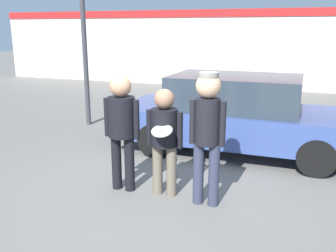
{
  "coord_description": "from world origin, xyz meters",
  "views": [
    {
      "loc": [
        1.99,
        -4.95,
        2.41
      ],
      "look_at": [
        0.15,
        0.03,
        1.02
      ],
      "focal_mm": 40.0,
      "sensor_mm": 36.0,
      "label": 1
    }
  ],
  "objects_px": {
    "person_middle_with_frisbee": "(164,133)",
    "person_left": "(122,122)",
    "person_right": "(207,126)",
    "parked_car_near": "(238,115)"
  },
  "relations": [
    {
      "from": "person_left",
      "to": "person_middle_with_frisbee",
      "type": "height_order",
      "value": "person_left"
    },
    {
      "from": "person_middle_with_frisbee",
      "to": "person_left",
      "type": "bearing_deg",
      "value": -175.96
    },
    {
      "from": "person_middle_with_frisbee",
      "to": "parked_car_near",
      "type": "distance_m",
      "value": 2.46
    },
    {
      "from": "person_middle_with_frisbee",
      "to": "person_right",
      "type": "relative_size",
      "value": 0.86
    },
    {
      "from": "person_left",
      "to": "person_right",
      "type": "xyz_separation_m",
      "value": [
        1.31,
        -0.05,
        0.07
      ]
    },
    {
      "from": "person_middle_with_frisbee",
      "to": "parked_car_near",
      "type": "xyz_separation_m",
      "value": [
        0.64,
        2.37,
        -0.19
      ]
    },
    {
      "from": "person_left",
      "to": "person_right",
      "type": "bearing_deg",
      "value": -2.38
    },
    {
      "from": "person_middle_with_frisbee",
      "to": "parked_car_near",
      "type": "bearing_deg",
      "value": 74.94
    },
    {
      "from": "person_left",
      "to": "person_right",
      "type": "distance_m",
      "value": 1.31
    },
    {
      "from": "person_left",
      "to": "parked_car_near",
      "type": "xyz_separation_m",
      "value": [
        1.3,
        2.42,
        -0.31
      ]
    }
  ]
}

